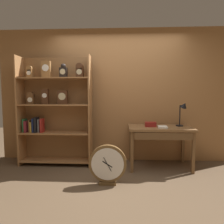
# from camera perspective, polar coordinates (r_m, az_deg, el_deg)

# --- Properties ---
(ground_plane) EXTENTS (10.00, 10.00, 0.00)m
(ground_plane) POSITION_cam_1_polar(r_m,az_deg,el_deg) (2.91, 1.39, -21.92)
(ground_plane) COLOR brown
(back_wood_panel) EXTENTS (4.80, 0.05, 2.60)m
(back_wood_panel) POSITION_cam_1_polar(r_m,az_deg,el_deg) (3.97, 1.99, 4.75)
(back_wood_panel) COLOR #9E6B3D
(back_wood_panel) RESTS_ON ground
(bookshelf) EXTENTS (1.34, 0.33, 2.02)m
(bookshelf) POSITION_cam_1_polar(r_m,az_deg,el_deg) (3.87, -16.28, 0.70)
(bookshelf) COLOR #9E6B3D
(bookshelf) RESTS_ON ground
(workbench) EXTENTS (1.12, 0.67, 0.74)m
(workbench) POSITION_cam_1_polar(r_m,az_deg,el_deg) (3.68, 13.60, -5.57)
(workbench) COLOR brown
(workbench) RESTS_ON ground
(desk_lamp) EXTENTS (0.20, 0.20, 0.46)m
(desk_lamp) POSITION_cam_1_polar(r_m,az_deg,el_deg) (3.79, 19.67, 0.40)
(desk_lamp) COLOR black
(desk_lamp) RESTS_ON workbench
(toolbox_small) EXTENTS (0.19, 0.12, 0.09)m
(toolbox_small) POSITION_cam_1_polar(r_m,az_deg,el_deg) (3.62, 10.99, -3.51)
(toolbox_small) COLOR maroon
(toolbox_small) RESTS_ON workbench
(open_repair_manual) EXTENTS (0.18, 0.24, 0.02)m
(open_repair_manual) POSITION_cam_1_polar(r_m,az_deg,el_deg) (3.57, 14.30, -4.19)
(open_repair_manual) COLOR silver
(open_repair_manual) RESTS_ON workbench
(round_clock_large) EXTENTS (0.55, 0.11, 0.59)m
(round_clock_large) POSITION_cam_1_polar(r_m,az_deg,el_deg) (3.00, -1.26, -14.83)
(round_clock_large) COLOR brown
(round_clock_large) RESTS_ON ground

